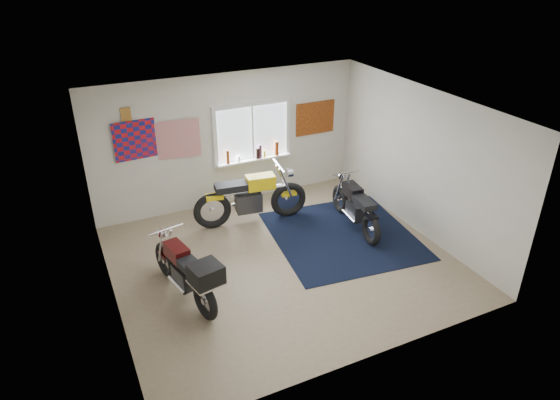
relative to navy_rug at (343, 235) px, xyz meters
name	(u,v)px	position (x,y,z in m)	size (l,w,h in m)	color
ground	(282,261)	(-1.38, -0.28, -0.01)	(5.50, 5.50, 0.00)	#9E896B
room_shell	(283,174)	(-1.38, -0.28, 1.63)	(5.50, 5.50, 5.50)	white
navy_rug	(343,235)	(0.00, 0.00, 0.00)	(2.50, 2.60, 0.01)	black
window_assembly	(252,136)	(-0.88, 2.19, 1.36)	(1.66, 0.17, 1.26)	white
oil_bottles	(258,152)	(-0.78, 2.12, 1.03)	(1.16, 0.09, 0.30)	brown
flag_display	(126,114)	(-3.28, 2.20, 2.14)	(1.60, 0.10, 1.17)	red
triumph_poster	(315,118)	(0.57, 2.20, 1.54)	(0.90, 0.03, 0.70)	#A54C14
yellow_triumph	(251,199)	(-1.34, 1.23, 0.49)	(2.24, 0.67, 1.13)	black
black_chrome_bike	(355,208)	(0.37, 0.19, 0.41)	(0.57, 1.86, 0.95)	black
maroon_tourer	(188,273)	(-3.10, -0.62, 0.49)	(0.78, 1.90, 0.96)	black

